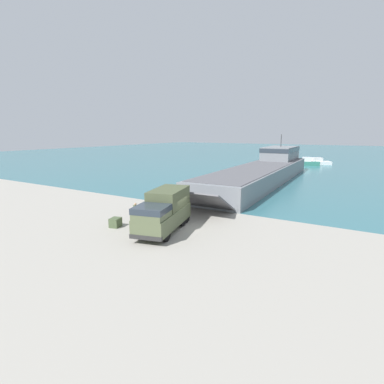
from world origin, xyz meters
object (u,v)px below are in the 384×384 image
Objects in this scene: military_truck at (164,211)px; moored_boat_a at (278,159)px; cargo_crate at (115,222)px; moored_boat_c at (305,163)px; moored_boat_b at (315,162)px; landing_craft at (265,169)px; mooring_bollard at (171,202)px; soldier_on_ramp at (136,211)px.

moored_boat_a is (-8.01, 64.90, -1.07)m from military_truck.
moored_boat_c is at bearing 85.53° from cargo_crate.
moored_boat_b is 1.10× the size of moored_boat_c.
landing_craft is at bearing 84.27° from cargo_crate.
mooring_bollard is at bearing 90.76° from cargo_crate.
landing_craft is 50.92× the size of mooring_bollard.
military_truck is at bearing 168.33° from moored_boat_c.
soldier_on_ramp is at bearing -114.02° from military_truck.
landing_craft reaches higher than military_truck.
moored_boat_a is 1.15× the size of moored_boat_c.
moored_boat_a reaches higher than soldier_on_ramp.
military_truck reaches higher than moored_boat_b.
moored_boat_a is 11.05m from moored_boat_b.
military_truck is 1.02× the size of moored_boat_c.
moored_boat_b is (5.96, 60.42, -0.45)m from soldier_on_ramp.
moored_boat_b is (3.32, 30.86, -1.29)m from landing_craft.
landing_craft is 27.62m from moored_boat_c.
mooring_bollard is (-6.60, -53.86, -0.10)m from moored_boat_b.
moored_boat_c is at bearing 18.27° from soldier_on_ramp.
cargo_crate is at bearing 146.89° from moored_boat_b.
military_truck is at bearing -59.45° from mooring_bollard.
moored_boat_b is at bearing 163.91° from military_truck.
military_truck is at bearing -77.75° from soldier_on_ramp.
moored_boat_a reaches higher than moored_boat_b.
military_truck reaches higher than mooring_bollard.
moored_boat_a is at bearing 42.55° from moored_boat_b.
moored_boat_c reaches higher than moored_boat_b.
military_truck is 0.93× the size of moored_boat_b.
landing_craft reaches higher than cargo_crate.
moored_boat_b is at bearing 84.07° from cargo_crate.
soldier_on_ramp is (-3.62, 0.65, -0.67)m from military_truck.
cargo_crate is at bearing -89.24° from mooring_bollard.
landing_craft is at bearing -46.34° from moored_boat_a.
mooring_bollard is (-3.28, -23.00, -1.39)m from landing_craft.
landing_craft is 6.03× the size of moored_boat_c.
landing_craft is 23.27m from mooring_bollard.
moored_boat_a is (-7.04, 34.69, -1.23)m from landing_craft.
moored_boat_c reaches higher than moored_boat_a.
military_truck is 0.89× the size of moored_boat_a.
landing_craft reaches higher than moored_boat_a.
moored_boat_a is 11.10m from moored_boat_c.
soldier_on_ramp is 0.21× the size of moored_boat_a.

